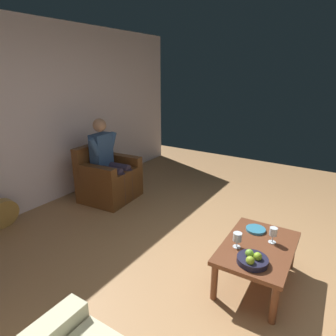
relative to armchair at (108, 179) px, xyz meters
The scene contains 10 objects.
ground_plane 2.53m from the armchair, 79.26° to the left, with size 7.52×7.52×0.00m, color #A87C4F.
wall_back 1.30m from the armchair, 56.20° to the right, with size 5.86×0.06×2.60m, color silver.
armchair is the anchor object (origin of this frame).
person_seated 0.35m from the armchair, 94.99° to the left, with size 0.61×0.60×1.25m.
coffee_table 2.61m from the armchair, 75.06° to the left, with size 0.92×0.63×0.40m.
guitar 1.49m from the armchair, 19.41° to the right, with size 0.39×0.26×1.03m.
wine_glass_near 2.50m from the armchair, 71.26° to the left, with size 0.08×0.08×0.14m.
wine_glass_far 2.67m from the armchair, 78.11° to the left, with size 0.07×0.07×0.15m.
fruit_bowl 2.72m from the armchair, 69.47° to the left, with size 0.26×0.26×0.11m.
decorative_dish 2.46m from the armchair, 80.13° to the left, with size 0.19×0.19×0.02m, color teal.
Camera 1 is at (2.58, 0.60, 1.92)m, focal length 31.06 mm.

